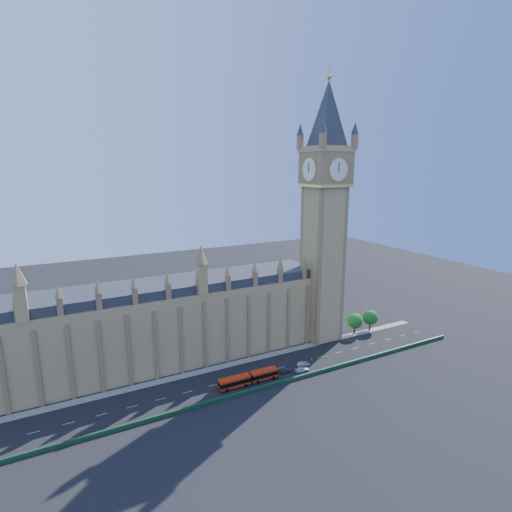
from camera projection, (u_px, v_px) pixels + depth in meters
name	position (u px, v px, depth m)	size (l,w,h in m)	color
ground	(248.00, 376.00, 126.63)	(400.00, 400.00, 0.00)	black
palace_westminster	(151.00, 325.00, 131.43)	(120.00, 20.00, 28.00)	tan
elizabeth_tower	(325.00, 196.00, 144.00)	(20.59, 20.59, 105.00)	tan
bridge_parapet	(262.00, 388.00, 118.70)	(160.00, 0.60, 1.20)	#1E4C2D
kerb_north	(236.00, 363.00, 134.84)	(160.00, 3.00, 0.16)	gray
tree_east_near	(355.00, 320.00, 157.63)	(6.00, 6.00, 8.50)	#382619
tree_east_far	(371.00, 317.00, 161.23)	(6.00, 6.00, 8.50)	#382619
red_bus	(249.00, 379.00, 121.73)	(19.31, 3.17, 3.28)	red
car_grey	(285.00, 370.00, 128.75)	(1.63, 4.06, 1.38)	#44474D
car_silver	(303.00, 364.00, 132.86)	(1.51, 4.33, 1.43)	#95979C
car_white	(302.00, 369.00, 129.31)	(1.99, 4.90, 1.42)	silver
cone_a	(308.00, 364.00, 133.45)	(0.51, 0.51, 0.78)	black
cone_b	(298.00, 363.00, 134.26)	(0.59, 0.59, 0.77)	black
cone_c	(312.00, 359.00, 136.85)	(0.56, 0.56, 0.71)	black
cone_d	(327.00, 357.00, 138.45)	(0.46, 0.46, 0.73)	black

